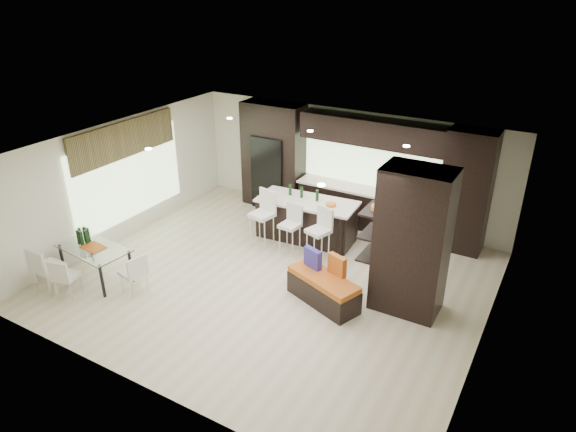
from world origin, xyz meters
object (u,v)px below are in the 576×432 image
Objects in this scene: dining_table at (96,263)px; chair_end at (134,275)px; chair_far at (49,270)px; stool_mid at (290,234)px; stool_right at (318,240)px; bench at (323,289)px; stool_left at (262,224)px; floor_vase at (397,269)px; chair_near at (67,278)px; kitchen_island at (307,219)px.

dining_table is 1.87× the size of chair_end.
chair_far is 1.13× the size of chair_end.
stool_mid is 0.93× the size of stool_right.
stool_right is at bearing -29.20° from chair_end.
chair_far is (-3.95, -3.57, -0.04)m from stool_right.
bench is at bearing 25.71° from dining_table.
floor_vase is (3.24, -0.41, 0.05)m from stool_left.
stool_right is 0.85× the size of floor_vase.
stool_left is at bearing 169.63° from bench.
stool_left reaches higher than dining_table.
floor_vase is at bearing 5.31° from stool_right.
stool_mid is 4.52m from chair_near.
bench is 1.42m from floor_vase.
kitchen_island is at bearing 154.26° from floor_vase.
stool_left is 3.27m from floor_vase.
stool_left is at bearing 52.66° from chair_far.
kitchen_island is 1.98× the size of floor_vase.
stool_left is 0.92× the size of floor_vase.
stool_right is 4.50m from dining_table.
kitchen_island is at bearing -14.22° from chair_end.
floor_vase is at bearing 3.50° from stool_left.
kitchen_island reaches higher than chair_near.
stool_right reaches higher than chair_far.
stool_left is (-0.69, -0.82, 0.05)m from kitchen_island.
stool_right reaches higher than dining_table.
chair_far reaches higher than dining_table.
chair_end is at bearing -100.29° from stool_left.
chair_end is (-1.78, -3.64, -0.08)m from kitchen_island.
chair_near is 0.96× the size of chair_end.
stool_mid is at bearing 35.04° from chair_near.
stool_left is at bearing -134.80° from kitchen_island.
chair_far is at bearing -115.05° from stool_left.
floor_vase is 6.60m from chair_far.
bench is (0.79, -1.32, -0.20)m from stool_right.
floor_vase reaches higher than stool_left.
chair_far is (-5.81, -3.13, -0.13)m from floor_vase.
floor_vase reaches higher than bench.
dining_table is 1.66× the size of chair_far.
floor_vase is (1.07, 0.89, 0.29)m from bench.
stool_mid is 4.84m from chair_far.
stool_left is at bearing 59.47° from dining_table.
kitchen_island reaches higher than chair_far.
kitchen_island is at bearing 51.78° from chair_far.
chair_end is at bearing -120.54° from kitchen_island.
kitchen_island is 4.59m from dining_table.
stool_right is at bearing 141.37° from bench.
stool_left is 0.70m from stool_mid.
chair_near is at bearing -122.87° from stool_mid.
kitchen_island is at bearing 40.44° from chair_near.
kitchen_island is 2.90× the size of chair_end.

